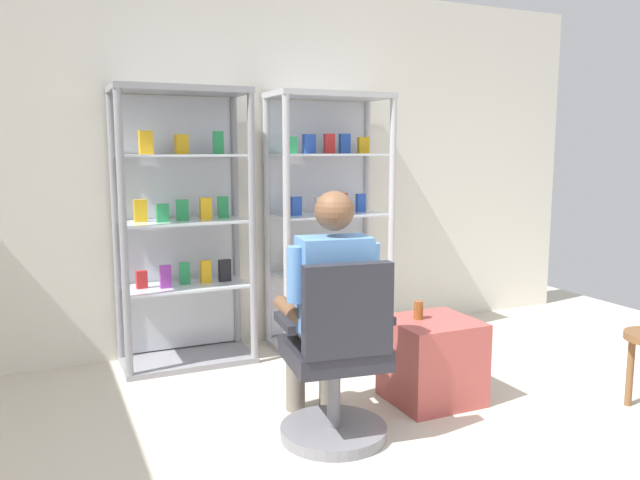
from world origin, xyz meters
name	(u,v)px	position (x,y,z in m)	size (l,w,h in m)	color
back_wall	(247,168)	(0.00, 3.00, 1.35)	(6.00, 0.10, 2.70)	silver
display_cabinet_left	(182,226)	(-0.55, 2.76, 0.96)	(0.90, 0.45, 1.90)	gray
display_cabinet_right	(326,218)	(0.55, 2.76, 0.97)	(0.90, 0.45, 1.90)	#B7B7BC
office_chair	(337,368)	(-0.12, 1.18, 0.39)	(0.59, 0.56, 0.96)	slate
seated_shopkeeper	(327,300)	(-0.10, 1.34, 0.71)	(0.52, 0.60, 1.29)	slate
storage_crate	(432,360)	(0.63, 1.43, 0.25)	(0.50, 0.47, 0.50)	#B24C47
tea_glass	(418,310)	(0.56, 1.48, 0.55)	(0.06, 0.06, 0.11)	brown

